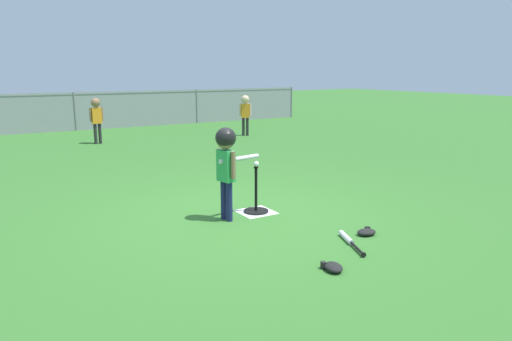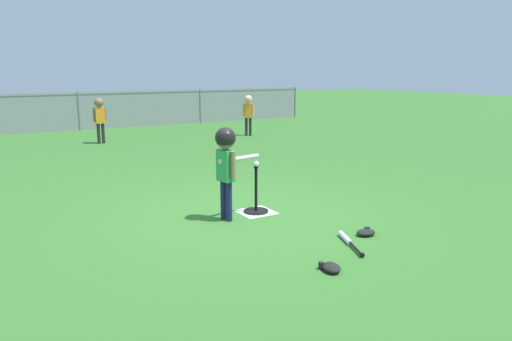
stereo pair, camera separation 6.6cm
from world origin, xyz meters
name	(u,v)px [view 1 (the left image)]	position (x,y,z in m)	size (l,w,h in m)	color
ground_plane	(240,215)	(0.00, 0.00, 0.00)	(60.00, 60.00, 0.00)	#336B28
home_plate	(256,212)	(0.25, 0.02, 0.00)	(0.44, 0.44, 0.01)	white
batting_tee	(256,205)	(0.25, 0.02, 0.09)	(0.32, 0.32, 0.60)	black
baseball_on_tee	(256,164)	(0.25, 0.02, 0.64)	(0.07, 0.07, 0.07)	white
batter_child	(226,155)	(-0.22, -0.07, 0.81)	(0.63, 0.32, 1.14)	#191E4C
fielder_deep_right	(96,114)	(-0.07, 7.01, 0.73)	(0.34, 0.22, 1.13)	#262626
fielder_near_left	(245,110)	(3.80, 6.37, 0.72)	(0.30, 0.22, 1.12)	#262626
spare_bat_silver	(348,240)	(0.51, -1.43, 0.03)	(0.30, 0.63, 0.06)	silver
glove_by_plate	(366,232)	(0.84, -1.36, 0.04)	(0.24, 0.19, 0.07)	black
glove_near_bats	(333,267)	(-0.10, -1.90, 0.04)	(0.22, 0.26, 0.07)	black
outfield_fence	(75,110)	(0.00, 10.02, 0.62)	(16.06, 0.06, 1.15)	slate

